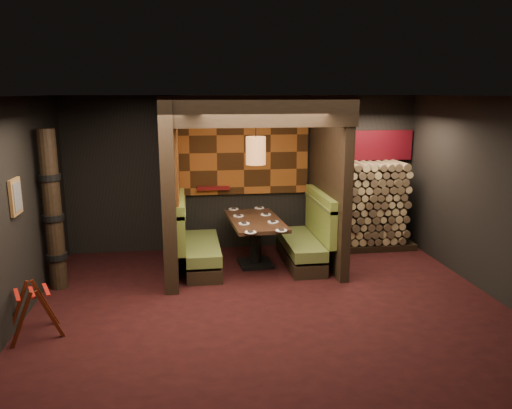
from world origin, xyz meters
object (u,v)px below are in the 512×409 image
at_px(firewood_stack, 368,206).
at_px(dining_table, 255,233).
at_px(booth_bench_right, 307,241).
at_px(pendant_lamp, 256,151).
at_px(luggage_rack, 34,309).
at_px(totem_column, 53,212).
at_px(booth_bench_left, 196,246).

bearing_deg(firewood_stack, dining_table, -163.12).
height_order(booth_bench_right, firewood_stack, firewood_stack).
relative_size(pendant_lamp, firewood_stack, 0.64).
bearing_deg(luggage_rack, dining_table, 35.22).
bearing_deg(totem_column, luggage_rack, -87.06).
height_order(dining_table, pendant_lamp, pendant_lamp).
bearing_deg(luggage_rack, booth_bench_left, 46.38).
distance_m(booth_bench_right, totem_column, 4.10).
bearing_deg(firewood_stack, booth_bench_right, -152.65).
bearing_deg(luggage_rack, pendant_lamp, 34.58).
bearing_deg(firewood_stack, booth_bench_left, -167.83).
xyz_separation_m(booth_bench_left, booth_bench_right, (1.89, 0.00, 0.00)).
distance_m(booth_bench_left, dining_table, 1.02).
distance_m(dining_table, luggage_rack, 3.69).
relative_size(dining_table, firewood_stack, 0.92).
height_order(luggage_rack, firewood_stack, firewood_stack).
bearing_deg(pendant_lamp, firewood_stack, 18.05).
bearing_deg(booth_bench_left, pendant_lamp, -1.75).
bearing_deg(booth_bench_right, pendant_lamp, -178.02).
distance_m(luggage_rack, totem_column, 1.77).
distance_m(dining_table, firewood_stack, 2.36).
bearing_deg(booth_bench_right, totem_column, -172.14).
relative_size(booth_bench_right, pendant_lamp, 1.45).
height_order(booth_bench_left, dining_table, booth_bench_left).
bearing_deg(totem_column, firewood_stack, 13.19).
distance_m(dining_table, pendant_lamp, 1.40).
bearing_deg(dining_table, luggage_rack, -144.78).
distance_m(booth_bench_left, pendant_lamp, 1.87).
bearing_deg(firewood_stack, pendant_lamp, -161.95).
xyz_separation_m(pendant_lamp, luggage_rack, (-3.01, -2.08, -1.63)).
height_order(booth_bench_left, pendant_lamp, pendant_lamp).
distance_m(luggage_rack, firewood_stack, 5.98).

